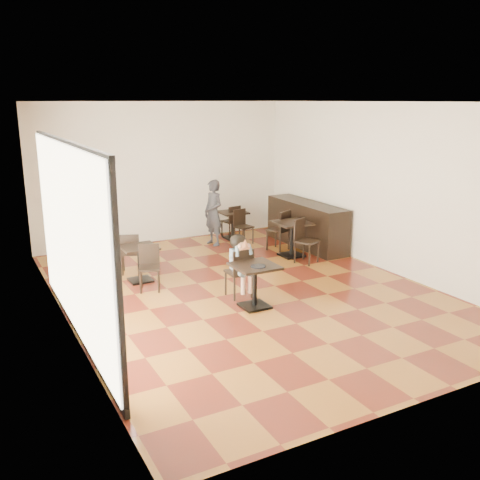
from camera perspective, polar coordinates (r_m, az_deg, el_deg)
floor at (r=9.34m, az=0.66°, el=-5.50°), size 6.00×8.00×0.01m
ceiling at (r=8.77m, az=0.73°, el=14.53°), size 6.00×8.00×0.01m
wall_back at (r=12.53m, az=-8.19°, el=7.11°), size 6.00×0.01×3.20m
wall_front at (r=5.83m, az=19.94°, el=-2.43°), size 6.00×0.01×3.20m
wall_left at (r=7.95m, az=-18.64°, el=2.11°), size 0.01×8.00×3.20m
wall_right at (r=10.67m, az=15.04°, el=5.44°), size 0.01×8.00×3.20m
storefront_window at (r=7.52m, az=-17.64°, el=-0.07°), size 0.04×4.50×2.60m
child_table at (r=8.55m, az=1.58°, el=-4.94°), size 0.67×0.67×0.71m
child_chair at (r=8.98m, az=-0.15°, el=-3.47°), size 0.38×0.38×0.85m
child at (r=8.94m, az=-0.15°, el=-2.80°), size 0.38×0.54×1.07m
plate at (r=8.35m, az=1.94°, el=-2.81°), size 0.24×0.24×0.01m
pizza_slice at (r=8.67m, az=0.43°, el=-0.66°), size 0.25×0.19×0.06m
adult_patron at (r=12.15m, az=-2.86°, el=2.93°), size 0.46×0.61×1.50m
cafe_table_mid at (r=11.37m, az=5.54°, el=0.10°), size 0.93×0.93×0.75m
cafe_table_left at (r=9.93m, az=-10.65°, el=-2.51°), size 0.81×0.81×0.66m
cafe_table_back at (r=12.79m, az=-0.77°, el=1.61°), size 0.73×0.73×0.65m
chair_mid_a at (r=11.79m, az=4.08°, el=1.06°), size 0.53×0.53×0.90m
chair_mid_b at (r=10.91m, az=7.14°, el=-0.16°), size 0.53×0.53×0.90m
chair_left_a at (r=10.42m, az=-11.59°, el=-1.35°), size 0.46×0.46×0.80m
chair_left_b at (r=9.41m, az=-9.65°, el=-3.00°), size 0.46×0.46×0.80m
chair_back_a at (r=12.87m, az=-1.01°, el=2.00°), size 0.42×0.42×0.79m
chair_back_b at (r=12.30m, az=0.40°, el=1.40°), size 0.42×0.42×0.79m
service_counter at (r=12.18m, az=7.11°, el=1.67°), size 0.60×2.40×1.00m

